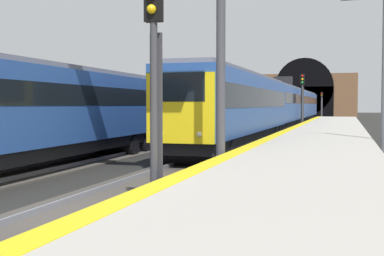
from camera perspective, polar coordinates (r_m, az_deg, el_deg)
The scene contains 12 objects.
ground_plane at distance 11.50m, azimuth -13.76°, elevation -9.79°, with size 320.00×320.00×0.00m, color black.
platform_right at distance 9.93m, azimuth 9.63°, elevation -8.79°, with size 112.00×4.57×1.00m, color #ADA89E.
platform_right_edge_strip at distance 10.29m, azimuth -1.73°, elevation -5.51°, with size 112.00×0.50×0.01m, color yellow.
track_main_line at distance 11.49m, azimuth -13.76°, elevation -9.60°, with size 160.00×3.00×0.21m.
train_main_approaching at distance 48.55m, azimuth 10.01°, elevation 2.50°, with size 61.77×2.84×5.07m.
train_adjacent_platform at distance 38.35m, azimuth 0.37°, elevation 2.34°, with size 62.42×3.45×4.84m.
railway_signal_near at distance 11.10m, azimuth -4.22°, elevation 5.02°, with size 0.39×0.38×4.97m.
railway_signal_mid at distance 49.01m, azimuth 12.15°, elevation 3.44°, with size 0.39×0.38×5.33m.
railway_signal_far at distance 87.98m, azimuth 14.21°, elevation 2.68°, with size 0.39×0.38×4.55m.
overhead_signal_gantry at distance 17.63m, azimuth -11.81°, elevation 12.45°, with size 0.70×9.47×7.17m.
tunnel_portal at distance 107.47m, azimuth 12.38°, elevation 3.59°, with size 2.37×20.74×11.94m.
catenary_mast_near at distance 22.84m, azimuth 20.53°, elevation 5.90°, with size 0.22×1.89×7.47m.
Camera 1 is at (-9.66, -5.73, 2.45)m, focal length 48.02 mm.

